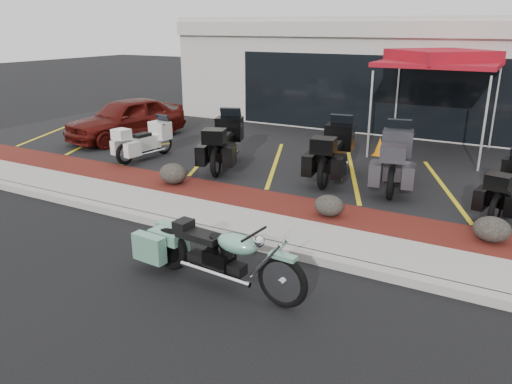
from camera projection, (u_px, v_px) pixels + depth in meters
The scene contains 17 objects.
ground at pixel (239, 271), 7.98m from camera, with size 90.00×90.00×0.00m, color black.
curb at pixel (265, 246), 8.70m from camera, with size 24.00×0.25×0.15m, color gray.
sidewalk at pixel (283, 232), 9.28m from camera, with size 24.00×1.20×0.15m, color gray.
mulch_bed at pixel (309, 212), 10.27m from camera, with size 24.00×1.20×0.16m, color #3E120E.
upper_lot at pixel (381, 155), 14.74m from camera, with size 26.00×9.60×0.15m, color black.
dealership_building at pixel (430, 72), 19.32m from camera, with size 18.00×8.16×4.00m.
boulder_left at pixel (173, 174), 11.76m from camera, with size 0.69×0.57×0.49m, color black.
boulder_mid at pixel (329, 206), 9.78m from camera, with size 0.59×0.49×0.42m, color black.
boulder_right at pixel (492, 229), 8.61m from camera, with size 0.63×0.52×0.44m, color black.
hero_cruiser at pixel (283, 274), 6.79m from camera, with size 2.94×0.75×1.04m, color #659D83, non-canonical shape.
touring_white at pixel (163, 134), 14.41m from camera, with size 1.99×0.76×1.16m, color white, non-canonical shape.
touring_black_front at pixel (231, 134), 13.81m from camera, with size 2.49×0.95×1.45m, color black, non-canonical shape.
touring_black_mid at pixel (340, 142), 12.82m from camera, with size 2.48×0.95×1.44m, color black, non-canonical shape.
touring_grey at pixel (397, 148), 12.17m from camera, with size 2.49×0.95×1.45m, color #313035, non-canonical shape.
parked_car at pixel (126, 119), 16.24m from camera, with size 1.61×4.00×1.36m, color #4A0E0A.
traffic_cone at pixel (380, 146), 14.36m from camera, with size 0.33×0.33×0.52m, color #D66B07.
popup_canopy at pixel (441, 60), 13.92m from camera, with size 4.09×4.09×2.93m.
Camera 1 is at (3.73, -6.12, 3.74)m, focal length 35.00 mm.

